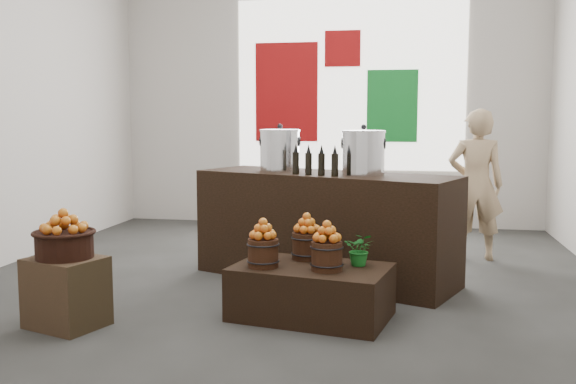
% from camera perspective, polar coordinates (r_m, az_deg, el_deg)
% --- Properties ---
extents(ground, '(7.00, 7.00, 0.00)m').
position_cam_1_polar(ground, '(5.96, -0.55, -8.30)').
color(ground, '#363633').
rests_on(ground, ground).
extents(back_wall, '(6.00, 0.04, 4.00)m').
position_cam_1_polar(back_wall, '(9.23, 3.61, 9.48)').
color(back_wall, beige).
rests_on(back_wall, ground).
extents(back_opening, '(3.20, 0.02, 2.40)m').
position_cam_1_polar(back_opening, '(9.18, 5.48, 9.48)').
color(back_opening, white).
rests_on(back_opening, back_wall).
extents(deco_red_left, '(0.90, 0.04, 1.40)m').
position_cam_1_polar(deco_red_left, '(9.29, -0.14, 8.85)').
color(deco_red_left, maroon).
rests_on(deco_red_left, back_wall).
extents(deco_green_right, '(0.70, 0.04, 1.00)m').
position_cam_1_polar(deco_green_right, '(9.13, 9.24, 7.55)').
color(deco_green_right, '#127727').
rests_on(deco_green_right, back_wall).
extents(deco_red_upper, '(0.50, 0.04, 0.50)m').
position_cam_1_polar(deco_red_upper, '(9.22, 4.88, 12.59)').
color(deco_red_upper, maroon).
rests_on(deco_red_upper, back_wall).
extents(crate, '(0.62, 0.57, 0.52)m').
position_cam_1_polar(crate, '(5.04, -19.10, -8.41)').
color(crate, '#523726').
rests_on(crate, ground).
extents(wicker_basket, '(0.41, 0.41, 0.19)m').
position_cam_1_polar(wicker_basket, '(4.96, -19.25, -4.48)').
color(wicker_basket, black).
rests_on(wicker_basket, crate).
extents(apples_in_basket, '(0.32, 0.32, 0.17)m').
position_cam_1_polar(apples_in_basket, '(4.93, -19.33, -2.43)').
color(apples_in_basket, '#99040C').
rests_on(apples_in_basket, wicker_basket).
extents(display_table, '(1.28, 0.93, 0.40)m').
position_cam_1_polar(display_table, '(4.99, 2.08, -8.85)').
color(display_table, black).
rests_on(display_table, ground).
extents(apple_bucket_front_left, '(0.23, 0.23, 0.22)m').
position_cam_1_polar(apple_bucket_front_left, '(4.89, -2.23, -5.44)').
color(apple_bucket_front_left, '#371B0F').
rests_on(apple_bucket_front_left, display_table).
extents(apples_in_bucket_front_left, '(0.18, 0.18, 0.16)m').
position_cam_1_polar(apples_in_bucket_front_left, '(4.86, -2.24, -3.29)').
color(apples_in_bucket_front_left, '#99040C').
rests_on(apples_in_bucket_front_left, apple_bucket_front_left).
extents(apple_bucket_front_right, '(0.23, 0.23, 0.22)m').
position_cam_1_polar(apple_bucket_front_right, '(4.79, 3.47, -5.71)').
color(apple_bucket_front_right, '#371B0F').
rests_on(apple_bucket_front_right, display_table).
extents(apples_in_bucket_front_right, '(0.18, 0.18, 0.16)m').
position_cam_1_polar(apples_in_bucket_front_right, '(4.75, 3.48, -3.52)').
color(apples_in_bucket_front_right, '#99040C').
rests_on(apples_in_bucket_front_right, apple_bucket_front_right).
extents(apple_bucket_rear, '(0.23, 0.23, 0.22)m').
position_cam_1_polar(apple_bucket_rear, '(5.16, 1.67, -4.82)').
color(apple_bucket_rear, '#371B0F').
rests_on(apple_bucket_rear, display_table).
extents(apples_in_bucket_rear, '(0.18, 0.18, 0.16)m').
position_cam_1_polar(apples_in_bucket_rear, '(5.12, 1.67, -2.77)').
color(apples_in_bucket_rear, '#99040C').
rests_on(apples_in_bucket_rear, apple_bucket_rear).
extents(herb_garnish_right, '(0.25, 0.22, 0.26)m').
position_cam_1_polar(herb_garnish_right, '(4.96, 6.43, -5.08)').
color(herb_garnish_right, '#145F1C').
rests_on(herb_garnish_right, display_table).
extents(herb_garnish_left, '(0.16, 0.13, 0.28)m').
position_cam_1_polar(herb_garnish_left, '(5.16, -2.12, -4.45)').
color(herb_garnish_left, '#145F1C').
rests_on(herb_garnish_left, display_table).
extents(counter, '(2.60, 1.67, 1.02)m').
position_cam_1_polar(counter, '(6.11, 3.28, -3.07)').
color(counter, black).
rests_on(counter, ground).
extents(stock_pot_left, '(0.38, 0.38, 0.38)m').
position_cam_1_polar(stock_pot_left, '(6.29, -0.73, 3.64)').
color(stock_pot_left, silver).
rests_on(stock_pot_left, counter).
extents(stock_pot_center, '(0.38, 0.38, 0.38)m').
position_cam_1_polar(stock_pot_center, '(5.85, 6.71, 3.38)').
color(stock_pot_center, silver).
rests_on(stock_pot_center, counter).
extents(oil_cruets, '(0.36, 0.20, 0.28)m').
position_cam_1_polar(oil_cruets, '(5.82, 2.12, 2.90)').
color(oil_cruets, black).
rests_on(oil_cruets, counter).
extents(shopper, '(0.61, 0.41, 1.63)m').
position_cam_1_polar(shopper, '(7.21, 16.35, 0.62)').
color(shopper, tan).
rests_on(shopper, ground).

